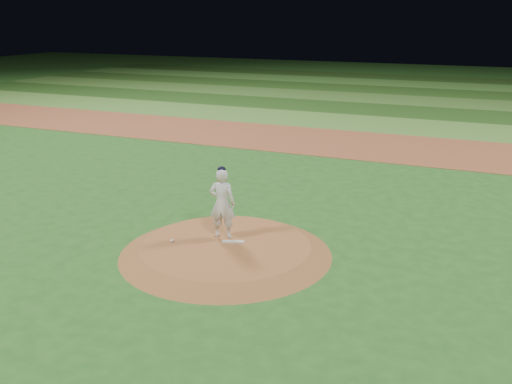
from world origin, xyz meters
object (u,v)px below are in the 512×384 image
rosin_bag (172,241)px  pitcher_on_mound (222,203)px  pitchers_mound (226,249)px  pitching_rubber (233,242)px

rosin_bag → pitcher_on_mound: (1.09, 0.81, 0.93)m
pitchers_mound → pitching_rubber: 0.28m
pitchers_mound → rosin_bag: 1.44m
pitching_rubber → pitcher_on_mound: pitcher_on_mound is taller
pitchers_mound → pitcher_on_mound: bearing=124.3°
rosin_bag → pitcher_on_mound: 1.65m
pitchers_mound → pitching_rubber: bearing=64.3°
rosin_bag → pitcher_on_mound: bearing=36.6°
pitchers_mound → rosin_bag: (-1.39, -0.37, 0.15)m
pitchers_mound → pitching_rubber: size_ratio=9.35×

